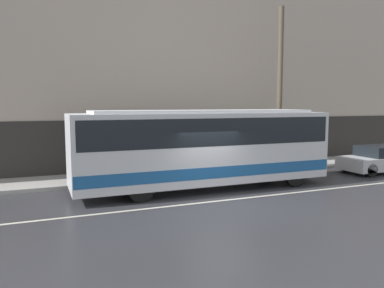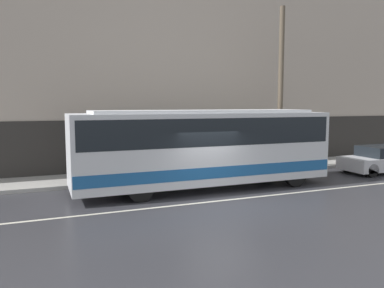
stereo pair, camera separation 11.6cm
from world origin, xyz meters
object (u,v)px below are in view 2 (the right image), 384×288
Objects in this scene: utility_pole_near at (281,89)px; sedan_white_front at (383,160)px; transit_bus at (204,145)px; pedestrian_waiting at (122,161)px.

sedan_white_front is at bearing -26.45° from utility_pole_near.
pedestrian_waiting is (-2.88, 3.04, -0.95)m from transit_bus.
sedan_white_front is 6.56m from utility_pole_near.
transit_bus is at bearing -46.58° from pedestrian_waiting.
transit_bus is 6.75× the size of pedestrian_waiting.
utility_pole_near is 5.22× the size of pedestrian_waiting.
utility_pole_near is 9.03m from pedestrian_waiting.
utility_pole_near is at bearing -4.33° from pedestrian_waiting.
utility_pole_near is at bearing 23.86° from transit_bus.
pedestrian_waiting is (-13.17, 3.04, 0.26)m from sedan_white_front.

